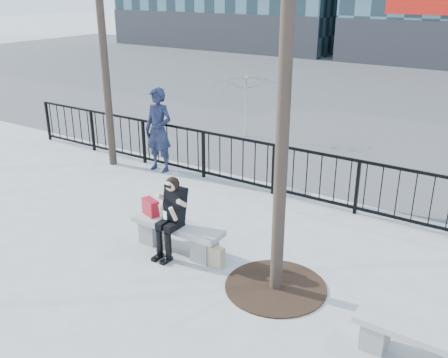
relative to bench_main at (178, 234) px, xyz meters
The scene contains 11 objects.
ground 0.30m from the bench_main, ahead, with size 120.00×120.00×0.00m, color #979792.
street_surface 15.00m from the bench_main, 90.00° to the left, with size 60.00×23.00×0.01m, color #474747.
railing 3.01m from the bench_main, 90.00° to the left, with size 14.00×0.06×1.10m.
tree_grate 1.92m from the bench_main, ahead, with size 1.50×1.50×0.02m, color black.
bench_main is the anchor object (origin of this frame).
bench_second 4.06m from the bench_main, ahead, with size 1.52×0.42×0.45m.
seated_woman 0.40m from the bench_main, 90.00° to the right, with size 0.50×0.64×1.34m.
handbag 0.67m from the bench_main, behind, with size 0.34×0.16×0.28m, color #A61421.
shopping_bag 0.80m from the bench_main, ahead, with size 0.36×0.13×0.34m, color beige.
standing_man 3.97m from the bench_main, 134.28° to the left, with size 0.72×0.47×1.98m, color black.
vendor_umbrella 6.79m from the bench_main, 111.50° to the left, with size 1.99×2.03×1.82m, color yellow.
Camera 1 is at (4.69, -5.75, 4.18)m, focal length 40.00 mm.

